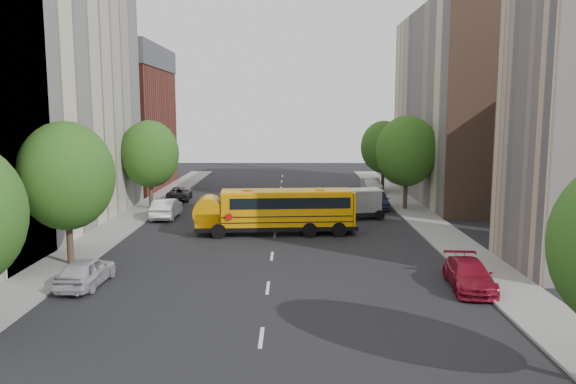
{
  "coord_description": "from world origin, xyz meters",
  "views": [
    {
      "loc": [
        1.09,
        -33.95,
        8.32
      ],
      "look_at": [
        0.92,
        2.0,
        3.24
      ],
      "focal_mm": 35.0,
      "sensor_mm": 36.0,
      "label": 1
    }
  ],
  "objects_px": {
    "parked_car_4": "(379,200)",
    "parked_car_5": "(371,185)",
    "street_tree_1": "(66,176)",
    "parked_car_1": "(166,208)",
    "parked_car_0": "(86,272)",
    "school_bus": "(275,209)",
    "parked_car_2": "(180,193)",
    "street_tree_2": "(150,154)",
    "street_tree_5": "(383,147)",
    "safari_truck": "(347,203)",
    "street_tree_4": "(407,151)",
    "parked_car_3": "(469,275)"
  },
  "relations": [
    {
      "from": "street_tree_4",
      "to": "safari_truck",
      "type": "bearing_deg",
      "value": -141.41
    },
    {
      "from": "street_tree_2",
      "to": "parked_car_2",
      "type": "relative_size",
      "value": 1.68
    },
    {
      "from": "street_tree_5",
      "to": "parked_car_1",
      "type": "bearing_deg",
      "value": -141.0
    },
    {
      "from": "street_tree_4",
      "to": "parked_car_3",
      "type": "bearing_deg",
      "value": -93.63
    },
    {
      "from": "safari_truck",
      "to": "parked_car_4",
      "type": "bearing_deg",
      "value": 45.58
    },
    {
      "from": "parked_car_1",
      "to": "street_tree_5",
      "type": "bearing_deg",
      "value": -141.57
    },
    {
      "from": "street_tree_1",
      "to": "parked_car_3",
      "type": "bearing_deg",
      "value": -11.16
    },
    {
      "from": "parked_car_0",
      "to": "parked_car_1",
      "type": "xyz_separation_m",
      "value": [
        0.0,
        17.71,
        0.07
      ]
    },
    {
      "from": "school_bus",
      "to": "safari_truck",
      "type": "distance_m",
      "value": 7.82
    },
    {
      "from": "school_bus",
      "to": "parked_car_1",
      "type": "distance_m",
      "value": 10.58
    },
    {
      "from": "parked_car_0",
      "to": "parked_car_5",
      "type": "height_order",
      "value": "parked_car_5"
    },
    {
      "from": "street_tree_2",
      "to": "street_tree_5",
      "type": "height_order",
      "value": "street_tree_2"
    },
    {
      "from": "street_tree_2",
      "to": "safari_truck",
      "type": "relative_size",
      "value": 1.33
    },
    {
      "from": "parked_car_5",
      "to": "parked_car_1",
      "type": "bearing_deg",
      "value": -143.21
    },
    {
      "from": "street_tree_2",
      "to": "street_tree_5",
      "type": "relative_size",
      "value": 1.03
    },
    {
      "from": "street_tree_5",
      "to": "parked_car_3",
      "type": "bearing_deg",
      "value": -92.35
    },
    {
      "from": "safari_truck",
      "to": "parked_car_1",
      "type": "distance_m",
      "value": 14.36
    },
    {
      "from": "parked_car_0",
      "to": "parked_car_1",
      "type": "height_order",
      "value": "parked_car_1"
    },
    {
      "from": "street_tree_2",
      "to": "street_tree_4",
      "type": "relative_size",
      "value": 0.95
    },
    {
      "from": "safari_truck",
      "to": "parked_car_4",
      "type": "distance_m",
      "value": 5.95
    },
    {
      "from": "parked_car_4",
      "to": "parked_car_5",
      "type": "bearing_deg",
      "value": 88.49
    },
    {
      "from": "parked_car_3",
      "to": "parked_car_4",
      "type": "xyz_separation_m",
      "value": [
        -0.8,
        22.67,
        0.08
      ]
    },
    {
      "from": "street_tree_4",
      "to": "parked_car_4",
      "type": "xyz_separation_m",
      "value": [
        -2.2,
        0.61,
        -4.32
      ]
    },
    {
      "from": "parked_car_0",
      "to": "parked_car_4",
      "type": "xyz_separation_m",
      "value": [
        17.6,
        22.35,
        0.03
      ]
    },
    {
      "from": "street_tree_4",
      "to": "parked_car_5",
      "type": "xyz_separation_m",
      "value": [
        -1.4,
        10.55,
        -4.31
      ]
    },
    {
      "from": "parked_car_2",
      "to": "street_tree_1",
      "type": "bearing_deg",
      "value": 82.18
    },
    {
      "from": "street_tree_4",
      "to": "parked_car_1",
      "type": "relative_size",
      "value": 1.68
    },
    {
      "from": "school_bus",
      "to": "parked_car_1",
      "type": "xyz_separation_m",
      "value": [
        -8.8,
        5.8,
        -0.95
      ]
    },
    {
      "from": "street_tree_2",
      "to": "parked_car_0",
      "type": "bearing_deg",
      "value": -84.22
    },
    {
      "from": "safari_truck",
      "to": "street_tree_1",
      "type": "bearing_deg",
      "value": -151.65
    },
    {
      "from": "street_tree_5",
      "to": "parked_car_1",
      "type": "distance_m",
      "value": 25.78
    },
    {
      "from": "parked_car_0",
      "to": "parked_car_2",
      "type": "distance_m",
      "value": 27.13
    },
    {
      "from": "street_tree_5",
      "to": "safari_truck",
      "type": "distance_m",
      "value": 17.58
    },
    {
      "from": "street_tree_4",
      "to": "parked_car_0",
      "type": "xyz_separation_m",
      "value": [
        -19.8,
        -21.74,
        -4.35
      ]
    },
    {
      "from": "parked_car_2",
      "to": "parked_car_5",
      "type": "xyz_separation_m",
      "value": [
        19.2,
        5.18,
        0.13
      ]
    },
    {
      "from": "street_tree_1",
      "to": "parked_car_1",
      "type": "xyz_separation_m",
      "value": [
        2.2,
        13.97,
        -4.16
      ]
    },
    {
      "from": "street_tree_4",
      "to": "parked_car_5",
      "type": "bearing_deg",
      "value": 97.56
    },
    {
      "from": "street_tree_2",
      "to": "parked_car_4",
      "type": "height_order",
      "value": "street_tree_2"
    },
    {
      "from": "street_tree_2",
      "to": "parked_car_1",
      "type": "distance_m",
      "value": 6.11
    },
    {
      "from": "street_tree_4",
      "to": "school_bus",
      "type": "xyz_separation_m",
      "value": [
        -11.0,
        -9.83,
        -3.33
      ]
    },
    {
      "from": "safari_truck",
      "to": "parked_car_0",
      "type": "relative_size",
      "value": 1.36
    },
    {
      "from": "school_bus",
      "to": "parked_car_2",
      "type": "bearing_deg",
      "value": 118.23
    },
    {
      "from": "street_tree_4",
      "to": "parked_car_1",
      "type": "distance_m",
      "value": 20.66
    },
    {
      "from": "parked_car_4",
      "to": "safari_truck",
      "type": "bearing_deg",
      "value": -120.17
    },
    {
      "from": "parked_car_2",
      "to": "parked_car_5",
      "type": "height_order",
      "value": "parked_car_5"
    },
    {
      "from": "street_tree_1",
      "to": "street_tree_4",
      "type": "xyz_separation_m",
      "value": [
        22.0,
        18.0,
        0.12
      ]
    },
    {
      "from": "safari_truck",
      "to": "parked_car_3",
      "type": "relative_size",
      "value": 1.24
    },
    {
      "from": "parked_car_2",
      "to": "parked_car_4",
      "type": "xyz_separation_m",
      "value": [
        18.4,
        -4.76,
        0.11
      ]
    },
    {
      "from": "street_tree_2",
      "to": "street_tree_5",
      "type": "bearing_deg",
      "value": 28.61
    },
    {
      "from": "school_bus",
      "to": "safari_truck",
      "type": "bearing_deg",
      "value": 40.62
    }
  ]
}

